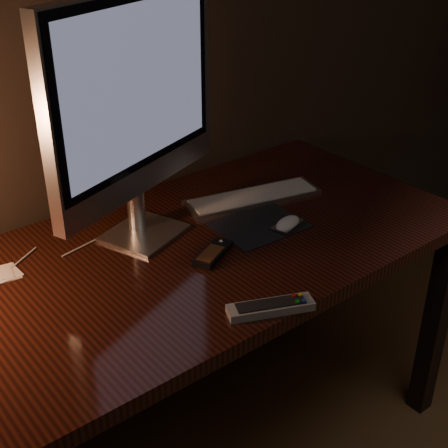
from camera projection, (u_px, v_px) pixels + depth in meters
desk at (165, 281)px, 1.71m from camera, size 1.60×0.75×0.75m
monitor at (136, 101)px, 1.49m from camera, size 0.57×0.24×0.63m
keyboard at (253, 197)px, 1.86m from camera, size 0.43×0.21×0.02m
mousepad at (259, 225)px, 1.72m from camera, size 0.25×0.20×0.00m
mouse at (288, 225)px, 1.71m from camera, size 0.11×0.07×0.02m
media_remote at (213, 253)px, 1.57m from camera, size 0.14×0.10×0.02m
tv_remote at (271, 307)px, 1.37m from camera, size 0.20×0.12×0.03m
cable at (56, 257)px, 1.57m from camera, size 0.52×0.19×0.00m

